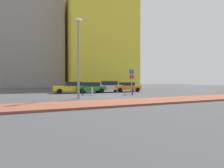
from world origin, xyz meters
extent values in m
plane|color=#424244|center=(0.00, 0.00, 0.00)|extent=(120.00, 120.00, 0.00)
cube|color=brown|center=(0.00, -5.54, 0.07)|extent=(40.00, 3.36, 0.14)
cube|color=gold|center=(-3.49, 6.66, 0.64)|extent=(4.56, 1.89, 0.64)
cube|color=black|center=(-3.11, 6.67, 1.24)|extent=(2.05, 1.68, 0.56)
cylinder|color=black|center=(-5.00, 5.74, 0.32)|extent=(0.65, 0.24, 0.64)
cylinder|color=black|center=(-5.05, 7.50, 0.32)|extent=(0.65, 0.24, 0.64)
cylinder|color=black|center=(-1.93, 5.83, 0.32)|extent=(0.65, 0.24, 0.64)
cylinder|color=black|center=(-1.98, 7.59, 0.32)|extent=(0.65, 0.24, 0.64)
cube|color=#237238|center=(-0.84, 6.25, 0.62)|extent=(4.12, 2.06, 0.60)
cube|color=black|center=(-0.76, 6.24, 1.19)|extent=(2.28, 1.80, 0.53)
cylinder|color=black|center=(-2.26, 5.42, 0.32)|extent=(0.65, 0.26, 0.64)
cylinder|color=black|center=(-2.15, 7.24, 0.32)|extent=(0.65, 0.26, 0.64)
cylinder|color=black|center=(0.46, 5.26, 0.32)|extent=(0.65, 0.26, 0.64)
cylinder|color=black|center=(0.58, 7.07, 0.32)|extent=(0.65, 0.26, 0.64)
cube|color=#B7BABF|center=(1.93, 6.47, 0.67)|extent=(4.53, 2.04, 0.70)
cube|color=black|center=(2.08, 6.48, 1.31)|extent=(1.97, 1.77, 0.59)
cylinder|color=black|center=(0.46, 5.49, 0.32)|extent=(0.65, 0.25, 0.64)
cylinder|color=black|center=(0.37, 7.31, 0.32)|extent=(0.65, 0.25, 0.64)
cylinder|color=black|center=(3.48, 5.64, 0.32)|extent=(0.65, 0.25, 0.64)
cylinder|color=black|center=(3.39, 7.46, 0.32)|extent=(0.65, 0.25, 0.64)
cube|color=orange|center=(4.77, 6.36, 0.63)|extent=(4.26, 1.93, 0.63)
cube|color=black|center=(4.85, 6.36, 1.18)|extent=(1.96, 1.71, 0.47)
cylinder|color=black|center=(3.32, 5.52, 0.32)|extent=(0.65, 0.24, 0.64)
cylinder|color=black|center=(3.38, 7.30, 0.32)|extent=(0.65, 0.24, 0.64)
cylinder|color=black|center=(6.17, 5.42, 0.32)|extent=(0.65, 0.24, 0.64)
cylinder|color=black|center=(6.23, 7.20, 0.32)|extent=(0.65, 0.24, 0.64)
cylinder|color=gray|center=(3.45, 2.31, 1.55)|extent=(0.10, 0.10, 3.10)
cube|color=#1447B7|center=(3.45, 2.31, 2.80)|extent=(0.55, 0.14, 0.55)
cylinder|color=red|center=(3.45, 2.31, 2.17)|extent=(0.60, 0.14, 0.60)
cylinder|color=#4C4C51|center=(1.54, 0.33, 0.58)|extent=(0.08, 0.08, 1.16)
cube|color=black|center=(1.54, 0.33, 1.30)|extent=(0.18, 0.14, 0.28)
cylinder|color=gray|center=(-3.91, -1.05, 3.53)|extent=(0.20, 0.20, 7.05)
ellipsoid|color=silver|center=(-3.91, -1.05, 7.20)|extent=(0.70, 0.36, 0.30)
cylinder|color=#B7B7BC|center=(-1.79, 1.93, 0.46)|extent=(0.16, 0.16, 0.92)
cylinder|color=black|center=(2.74, 0.76, 0.46)|extent=(0.13, 0.13, 0.93)
cylinder|color=black|center=(-2.79, 2.39, 0.49)|extent=(0.13, 0.13, 0.97)
cube|color=gold|center=(8.14, 29.99, 12.99)|extent=(18.13, 14.54, 25.98)
cube|color=gray|center=(-9.42, 34.82, 11.99)|extent=(15.27, 14.29, 23.98)
camera|label=1|loc=(-6.92, -16.70, 1.62)|focal=27.34mm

